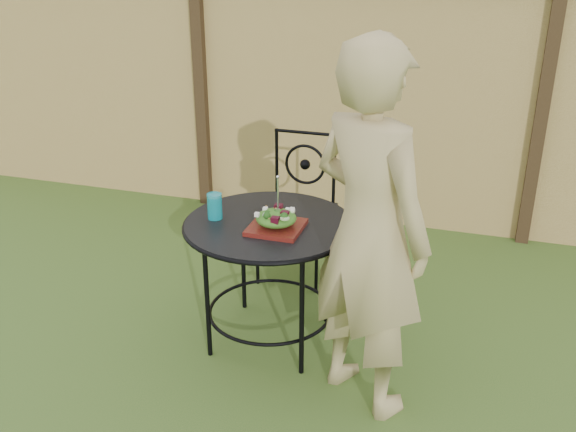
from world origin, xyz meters
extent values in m
plane|color=#284917|center=(0.00, 0.00, 0.00)|extent=(60.00, 60.00, 0.00)
cube|color=tan|center=(0.00, 2.20, 0.90)|extent=(8.00, 0.05, 1.80)
cube|color=black|center=(-1.30, 2.15, 0.95)|extent=(0.09, 0.09, 1.90)
cube|color=black|center=(1.30, 2.15, 0.95)|extent=(0.09, 0.09, 1.90)
cylinder|color=black|center=(-0.10, 0.36, 0.71)|extent=(0.90, 0.90, 0.02)
torus|color=black|center=(-0.10, 0.36, 0.71)|extent=(0.92, 0.92, 0.02)
torus|color=black|center=(-0.10, 0.36, 0.18)|extent=(0.70, 0.70, 0.02)
cylinder|color=black|center=(0.16, 0.62, 0.35)|extent=(0.03, 0.03, 0.71)
cylinder|color=black|center=(-0.36, 0.62, 0.35)|extent=(0.03, 0.03, 0.71)
cylinder|color=black|center=(-0.36, 0.10, 0.35)|extent=(0.03, 0.03, 0.71)
cylinder|color=black|center=(0.16, 0.10, 0.35)|extent=(0.03, 0.03, 0.71)
cube|color=black|center=(-0.18, 1.13, 0.45)|extent=(0.46, 0.46, 0.03)
cylinder|color=black|center=(-0.18, 1.34, 0.94)|extent=(0.42, 0.02, 0.02)
torus|color=black|center=(-0.18, 1.34, 0.72)|extent=(0.28, 0.02, 0.28)
cylinder|color=black|center=(-0.38, 0.93, 0.22)|extent=(0.02, 0.02, 0.44)
cylinder|color=black|center=(0.02, 0.93, 0.22)|extent=(0.02, 0.02, 0.44)
cylinder|color=black|center=(-0.38, 1.33, 0.22)|extent=(0.02, 0.02, 0.44)
cylinder|color=black|center=(0.02, 1.33, 0.22)|extent=(0.02, 0.02, 0.44)
cylinder|color=black|center=(-0.38, 1.34, 0.70)|extent=(0.02, 0.02, 0.50)
cylinder|color=black|center=(0.02, 1.34, 0.70)|extent=(0.02, 0.02, 0.50)
imported|color=tan|center=(0.50, 0.03, 0.89)|extent=(0.77, 0.70, 1.78)
cube|color=#4C0A13|center=(-0.03, 0.28, 0.74)|extent=(0.27, 0.27, 0.02)
ellipsoid|color=#235614|center=(-0.03, 0.28, 0.79)|extent=(0.21, 0.21, 0.08)
cylinder|color=silver|center=(-0.02, 0.28, 0.92)|extent=(0.01, 0.01, 0.18)
cylinder|color=#0D909D|center=(-0.39, 0.32, 0.79)|extent=(0.08, 0.08, 0.14)
camera|label=1|loc=(0.94, -2.57, 2.10)|focal=40.00mm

